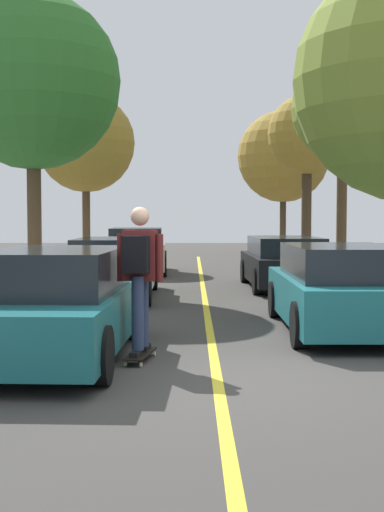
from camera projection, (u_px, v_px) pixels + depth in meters
The scene contains 14 objects.
ground at pixel (217, 379), 7.72m from camera, with size 80.00×80.00×0.00m, color #3D3A38.
center_line at pixel (208, 324), 11.72m from camera, with size 0.12×39.20×0.01m, color gold.
parked_car_left_nearest at pixel (53, 305), 8.86m from camera, with size 2.02×4.30×1.37m.
parked_car_left_near at pixel (113, 268), 15.54m from camera, with size 1.86×4.56×1.30m.
parked_car_left_far at pixel (137, 251), 22.24m from camera, with size 2.00×4.36×1.42m.
parked_car_right_nearest at pixel (340, 288), 10.92m from camera, with size 1.88×4.36×1.34m.
parked_car_right_near at pixel (284, 262), 17.51m from camera, with size 1.95×4.44×1.28m.
street_tree_left_nearest at pixel (33, 82), 16.47m from camera, with size 4.11×4.11×6.85m.
street_tree_left_near at pixel (86, 143), 24.68m from camera, with size 3.44×3.44×5.93m.
street_tree_right_near at pixel (343, 110), 19.98m from camera, with size 2.92×2.92×6.15m.
street_tree_right_far at pixel (307, 136), 26.17m from camera, with size 2.95×2.95×6.16m.
street_tree_right_farthest at pixel (283, 157), 32.99m from camera, with size 4.27×4.27×6.58m.
skateboard at pixel (140, 354), 8.69m from camera, with size 0.37×0.87×0.10m.
skateboarder at pixel (139, 270), 8.60m from camera, with size 0.59×0.71×1.79m.
Camera 1 is at (-0.28, -7.64, 1.78)m, focal length 49.61 mm.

